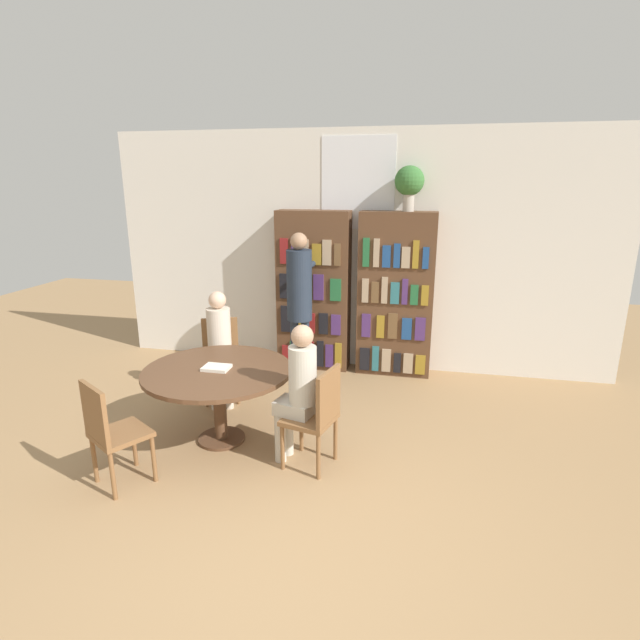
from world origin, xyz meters
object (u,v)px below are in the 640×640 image
Objects in this scene: bookshelf_left at (314,291)px; chair_left_side at (221,354)px; bookshelf_right at (395,295)px; seated_reader_left at (220,342)px; chair_far_side at (317,413)px; seated_reader_right at (298,387)px; reading_table at (218,379)px; chair_near_camera at (110,429)px; librarian_standing at (300,292)px; flower_vase at (409,182)px.

bookshelf_left is 1.50m from chair_left_side.
chair_left_side is at bearing -147.66° from bookshelf_right.
bookshelf_left is 1.62× the size of seated_reader_left.
chair_far_side is 0.72× the size of seated_reader_right.
reading_table is 1.52× the size of chair_near_camera.
reading_table is 1.72m from librarian_standing.
bookshelf_left reaches higher than seated_reader_left.
flower_vase is (1.15, 0.00, 1.35)m from bookshelf_left.
flower_vase is 0.42× the size of seated_reader_left.
seated_reader_left is at bearing 62.95° from seated_reader_right.
bookshelf_left is at bearing -140.99° from seated_reader_left.
bookshelf_left reaches higher than seated_reader_right.
flower_vase is 0.38× the size of reading_table.
chair_near_camera and chair_far_side have the same top height.
seated_reader_right is at bearing -80.26° from bookshelf_left.
chair_near_camera is at bearing 60.16° from seated_reader_left.
flower_vase is 3.15m from reading_table.
flower_vase reaches higher than bookshelf_left.
bookshelf_left is 1.77m from flower_vase.
bookshelf_right is at bearing -169.86° from chair_left_side.
chair_left_side is at bearing -90.00° from seated_reader_left.
chair_near_camera is at bearing 126.00° from chair_far_side.
bookshelf_right is 2.24m from seated_reader_left.
bookshelf_right is 2.26× the size of chair_far_side.
flower_vase is at bearing 0.23° from bookshelf_left.
flower_vase is 0.41× the size of seated_reader_right.
bookshelf_left is at bearing -179.99° from bookshelf_right.
chair_left_side is 0.50× the size of librarian_standing.
reading_table is at bearing 90.00° from chair_left_side.
seated_reader_right is (-0.64, -2.31, -0.30)m from bookshelf_right.
bookshelf_right is 2.59m from reading_table.
bookshelf_right is 3.89× the size of flower_vase.
chair_near_camera is 0.72× the size of seated_reader_left.
seated_reader_left is (-0.73, -1.33, -0.30)m from bookshelf_left.
seated_reader_right is at bearing -105.56° from bookshelf_right.
chair_left_side is 1.82m from chair_far_side.
seated_reader_left is at bearing -143.04° from bookshelf_right.
librarian_standing reaches higher than chair_near_camera.
librarian_standing reaches higher than reading_table.
reading_table is 1.03m from chair_near_camera.
chair_near_camera is at bearing -125.13° from flower_vase.
chair_near_camera is 1.52m from seated_reader_right.
chair_far_side is (-0.46, -2.36, -0.51)m from bookshelf_right.
chair_left_side is 1.67m from seated_reader_right.
seated_reader_right is at bearing -75.99° from librarian_standing.
chair_left_side is (-1.84, -1.17, -0.51)m from bookshelf_right.
librarian_standing is (-1.10, -0.50, 0.10)m from bookshelf_right.
chair_left_side reaches higher than reading_table.
seated_reader_right is (1.35, 0.67, 0.20)m from chair_near_camera.
flower_vase is 2.93m from chair_left_side.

